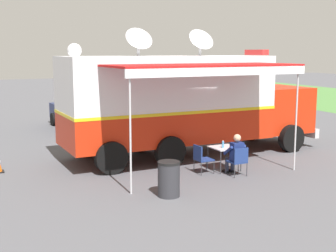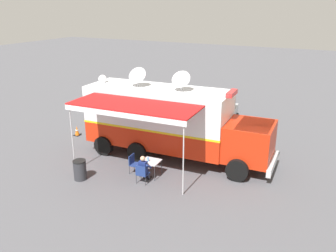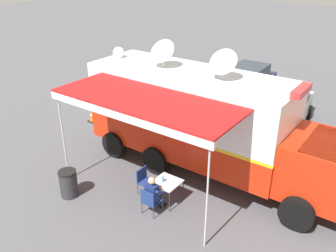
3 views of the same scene
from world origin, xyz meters
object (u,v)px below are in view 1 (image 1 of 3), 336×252
Objects in this scene: folding_chair_at_table at (239,159)px; car_behind_truck at (79,110)px; seated_responder at (235,153)px; command_truck at (187,101)px; folding_table at (224,149)px; car_far_corner at (150,112)px; trash_bin at (169,179)px; water_bottle at (223,144)px; folding_chair_beside_table at (201,157)px.

folding_chair_at_table is 0.20× the size of car_behind_truck.
command_truck is at bearing -177.16° from seated_responder.
seated_responder is at bearing 12.67° from car_behind_truck.
seated_responder is (0.61, 0.00, -0.02)m from folding_table.
folding_table is 7.81m from car_far_corner.
folding_table is 3.15m from trash_bin.
folding_table is at bearing 125.45° from water_bottle.
seated_responder is (2.96, 0.15, -1.30)m from command_truck.
trash_bin is at bearing -1.57° from car_behind_truck.
trash_bin is at bearing -18.68° from car_far_corner.
command_truck reaches higher than car_far_corner.
water_bottle is 0.58m from seated_responder.
trash_bin is (1.72, -2.64, -0.22)m from folding_table.
water_bottle is at bearing -4.88° from car_far_corner.
seated_responder is 0.29× the size of car_behind_truck.
water_bottle reaches higher than trash_bin.
car_far_corner reaches higher than trash_bin.
water_bottle reaches higher than folding_chair_at_table.
folding_chair_beside_table is 2.43m from trash_bin.
trash_bin is at bearing -56.93° from folding_table.
command_truck is 10.55× the size of trash_bin.
folding_chair_beside_table is 1.02m from seated_responder.
car_behind_truck is (-7.39, -2.18, -1.07)m from command_truck.
seated_responder is 8.42m from car_far_corner.
folding_table is 0.96× the size of folding_chair_beside_table.
command_truck is 11.44× the size of folding_table.
seated_responder is at bearing 10.55° from water_bottle.
car_far_corner is at bearing 55.98° from car_behind_truck.
car_behind_truck is at bearing -167.33° from seated_responder.
seated_responder is (-0.19, -0.01, 0.14)m from folding_chair_at_table.
folding_chair_beside_table is (0.01, -0.75, -0.32)m from water_bottle.
trash_bin reaches higher than folding_chair_beside_table.
car_far_corner reaches higher than folding_table.
car_far_corner reaches higher than water_bottle.
trash_bin is 10.04m from car_far_corner.
water_bottle is 0.82m from folding_chair_beside_table.
command_truck is at bearing -178.92° from water_bottle.
car_behind_truck reaches higher than seated_responder.
folding_chair_beside_table is at bearing -89.34° from water_bottle.
folding_table is 10.01m from car_behind_truck.
command_truck is 3.23m from seated_responder.
trash_bin is 11.47m from car_behind_truck.
water_bottle is 0.81m from folding_chair_at_table.
folding_chair_beside_table is at bearing 132.53° from trash_bin.
seated_responder is at bearing 0.43° from folding_table.
car_far_corner reaches higher than folding_chair_beside_table.
water_bottle is 0.26× the size of folding_chair_beside_table.
water_bottle is 0.25× the size of trash_bin.
folding_chair_at_table and folding_chair_beside_table have the same top height.
water_bottle is 7.88m from car_far_corner.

